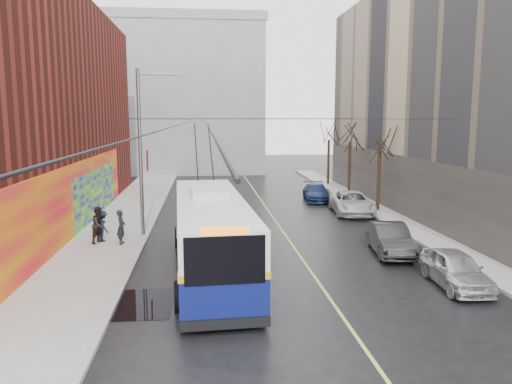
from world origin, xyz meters
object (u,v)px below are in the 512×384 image
(parked_car_c, at_px, (352,203))
(parked_car_d, at_px, (316,192))
(tree_near, at_px, (380,140))
(pedestrian_a, at_px, (121,227))
(parked_car_b, at_px, (390,239))
(following_car, at_px, (208,203))
(trolleybus, at_px, (211,232))
(pedestrian_c, at_px, (103,226))
(streetlight_pole, at_px, (143,148))
(parked_car_a, at_px, (455,269))
(tree_mid, at_px, (350,133))
(pedestrian_b, at_px, (99,225))
(tree_far, at_px, (329,132))

(parked_car_c, bearing_deg, parked_car_d, 108.31)
(tree_near, bearing_deg, pedestrian_a, -153.92)
(parked_car_b, bearing_deg, following_car, 133.86)
(trolleybus, bearing_deg, parked_car_b, 9.59)
(tree_near, xyz_separation_m, pedestrian_c, (-17.19, -7.20, -4.03))
(streetlight_pole, xyz_separation_m, parked_car_c, (13.14, 5.53, -4.09))
(streetlight_pole, xyz_separation_m, parked_car_a, (12.77, -9.34, -4.15))
(following_car, bearing_deg, parked_car_b, -59.40)
(parked_car_c, distance_m, parked_car_d, 5.61)
(tree_mid, xyz_separation_m, parked_car_b, (-3.16, -17.58, -4.52))
(tree_mid, xyz_separation_m, trolleybus, (-11.70, -19.49, -3.56))
(pedestrian_b, bearing_deg, pedestrian_a, -76.72)
(tree_near, distance_m, parked_car_d, 7.35)
(parked_car_c, height_order, pedestrian_c, pedestrian_c)
(pedestrian_b, bearing_deg, parked_car_a, -88.41)
(trolleybus, distance_m, parked_car_d, 19.49)
(parked_car_d, bearing_deg, pedestrian_a, -129.82)
(parked_car_c, bearing_deg, parked_car_a, -85.44)
(following_car, relative_size, pedestrian_b, 2.11)
(following_car, bearing_deg, parked_car_a, -66.07)
(parked_car_b, bearing_deg, pedestrian_b, 175.35)
(following_car, bearing_deg, tree_mid, 21.11)
(parked_car_c, relative_size, parked_car_d, 1.19)
(tree_mid, bearing_deg, following_car, -153.01)
(pedestrian_a, relative_size, pedestrian_c, 1.09)
(parked_car_b, bearing_deg, streetlight_pole, 166.46)
(parked_car_c, relative_size, pedestrian_b, 2.87)
(parked_car_c, distance_m, pedestrian_b, 16.84)
(tree_mid, bearing_deg, streetlight_pole, -139.35)
(trolleybus, distance_m, pedestrian_b, 7.45)
(tree_mid, relative_size, trolleybus, 0.51)
(pedestrian_a, xyz_separation_m, pedestrian_c, (-1.06, 0.70, -0.07))
(pedestrian_a, bearing_deg, trolleybus, -133.60)
(tree_mid, bearing_deg, pedestrian_c, -140.45)
(tree_far, height_order, following_car, tree_far)
(trolleybus, bearing_deg, pedestrian_a, 130.86)
(trolleybus, bearing_deg, pedestrian_c, 132.94)
(parked_car_a, bearing_deg, parked_car_d, 95.82)
(tree_mid, height_order, parked_car_a, tree_mid)
(parked_car_c, distance_m, pedestrian_c, 16.61)
(pedestrian_b, bearing_deg, streetlight_pole, -24.49)
(streetlight_pole, bearing_deg, tree_far, 52.88)
(trolleybus, height_order, pedestrian_b, trolleybus)
(pedestrian_b, bearing_deg, tree_near, -37.21)
(tree_near, xyz_separation_m, tree_mid, (0.00, 7.00, 0.28))
(tree_near, xyz_separation_m, pedestrian_a, (-16.13, -7.89, -3.96))
(parked_car_d, distance_m, pedestrian_c, 18.56)
(parked_car_b, xyz_separation_m, pedestrian_a, (-12.97, 2.68, 0.29))
(parked_car_b, distance_m, parked_car_d, 15.59)
(tree_far, xyz_separation_m, parked_car_a, (-2.36, -29.34, -4.44))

